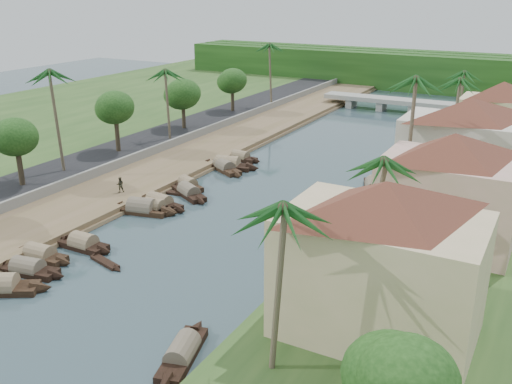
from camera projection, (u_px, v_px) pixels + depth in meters
The scene contains 41 objects.
ground at pixel (159, 269), 47.36m from camera, with size 220.00×220.00×0.00m, color #354A50.
left_bank at pixel (156, 171), 70.94m from camera, with size 10.00×180.00×0.80m, color brown.
right_bank at pixel (444, 222), 55.10m from camera, with size 16.00×180.00×1.20m, color #27471C.
road at pixel (104, 160), 74.66m from camera, with size 8.00×180.00×1.40m, color black.
retaining_wall at pixel (129, 160), 72.51m from camera, with size 0.40×180.00×1.10m, color gray.
treeline at pixel (432, 72), 128.54m from camera, with size 120.00×14.00×8.00m.
bridge at pixel (398, 102), 106.20m from camera, with size 28.00×4.00×2.40m.
building_near at pixel (381, 258), 34.98m from camera, with size 14.85×14.85×10.20m.
building_mid at pixel (449, 188), 47.82m from camera, with size 14.11×14.11×9.70m.
building_far at pixel (466, 146), 59.74m from camera, with size 15.59×15.59×10.20m.
building_distant at pixel (499, 116), 75.97m from camera, with size 12.62×12.62×9.20m.
sampan_3 at pixel (28, 269), 46.42m from camera, with size 7.41×2.72×1.99m.
sampan_4 at pixel (40, 255), 48.83m from camera, with size 7.02×2.03×2.00m.
sampan_5 at pixel (84, 244), 50.91m from camera, with size 6.51×1.88×2.10m.
sampan_6 at pixel (142, 209), 58.96m from camera, with size 8.11×3.49×2.35m.
sampan_7 at pixel (159, 203), 60.58m from camera, with size 7.83×2.56×2.07m.
sampan_8 at pixel (154, 208), 59.31m from camera, with size 6.18×1.82×1.94m.
sampan_9 at pixel (189, 192), 63.68m from camera, with size 7.62×5.12×2.02m.
sampan_10 at pixel (188, 185), 66.21m from camera, with size 6.54×4.07×1.87m.
sampan_11 at pixel (228, 165), 73.36m from camera, with size 8.86×3.71×2.45m.
sampan_12 at pixel (224, 167), 72.59m from camera, with size 8.40×5.55×2.09m.
sampan_13 at pixel (240, 157), 76.74m from camera, with size 6.69×1.85×1.87m.
sampan_14 at pixel (182, 353), 35.81m from camera, with size 3.54×8.02×1.96m.
sampan_15 at pixel (316, 238), 52.22m from camera, with size 1.69×6.48×1.79m.
sampan_16 at pixel (373, 188), 65.19m from camera, with size 4.79×8.94×2.19m.
canoe_1 at pixel (105, 262), 48.23m from camera, with size 4.74×1.94×0.76m.
canoe_2 at pixel (169, 193), 64.58m from camera, with size 5.74×1.45×0.83m.
palm_0 at pixel (276, 210), 29.80m from camera, with size 3.20×3.20×11.72m.
palm_1 at pixel (373, 162), 40.71m from camera, with size 3.20×3.20×10.87m.
palm_2 at pixel (415, 82), 52.37m from camera, with size 3.20×3.20×14.53m.
palm_3 at pixel (458, 82), 66.91m from camera, with size 3.20×3.20×12.19m.
palm_5 at pixel (52, 74), 64.26m from camera, with size 3.20×3.20×13.25m.
palm_6 at pixel (166, 73), 79.21m from camera, with size 3.20×3.20×11.20m.
palm_7 at pixel (465, 74), 82.46m from camera, with size 3.20×3.20×10.76m.
palm_8 at pixel (271, 46), 102.14m from camera, with size 3.20×3.20×12.42m.
tree_2 at pixel (16, 138), 61.39m from camera, with size 4.79×4.79×7.39m.
tree_3 at pixel (115, 108), 74.22m from camera, with size 4.95×4.95×7.88m.
tree_4 at pixel (183, 95), 86.84m from camera, with size 5.37×5.37×7.42m.
tree_5 at pixel (232, 81), 99.01m from camera, with size 4.88×4.88×7.23m.
tree_7 at pixel (400, 379), 24.91m from camera, with size 4.53×4.53×6.72m.
person_far at pixel (120, 185), 62.42m from camera, with size 0.83×0.65×1.71m, color #383727.
Camera 1 is at (27.36, -33.33, 22.12)m, focal length 40.00 mm.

